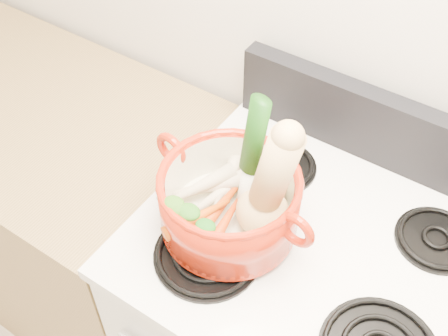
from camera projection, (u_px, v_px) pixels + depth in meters
The scene contains 21 objects.
wall_back at pixel (427, 23), 1.12m from camera, with size 3.50×0.02×2.60m, color beige.
cooktop at pixel (324, 249), 1.19m from camera, with size 0.78×0.67×0.03m, color silver.
control_backsplash at pixel (389, 132), 1.28m from camera, with size 0.76×0.05×0.18m, color black.
counter_left at pixel (29, 187), 1.95m from camera, with size 1.36×0.65×0.90m, color olive.
burner_front_left at pixel (207, 254), 1.15m from camera, with size 0.22×0.22×0.02m, color black.
burner_back_left at pixel (280, 165), 1.32m from camera, with size 0.17×0.17×0.02m, color black.
burner_back_right at pixel (437, 238), 1.18m from camera, with size 0.17×0.17×0.02m, color black.
dutch_oven at pixel (229, 202), 1.14m from camera, with size 0.29×0.29×0.14m, color #A21E0A.
pot_handle_left at pixel (171, 149), 1.18m from camera, with size 0.08×0.08×0.02m, color #A21E0A.
pot_handle_right at pixel (296, 230), 1.04m from camera, with size 0.08×0.08×0.02m, color #A21E0A.
squash at pixel (271, 185), 1.05m from camera, with size 0.12×0.12×0.28m, color #D8B56E, non-canonical shape.
leek at pixel (250, 161), 1.07m from camera, with size 0.05×0.05×0.30m, color white.
ginger at pixel (258, 187), 1.19m from camera, with size 0.09×0.07×0.05m, color #D9C385.
parsnip_0 at pixel (218, 194), 1.19m from camera, with size 0.04×0.04×0.20m, color beige.
parsnip_1 at pixel (205, 186), 1.19m from camera, with size 0.04×0.04×0.21m, color beige.
parsnip_2 at pixel (228, 176), 1.21m from camera, with size 0.04×0.04×0.18m, color beige.
parsnip_3 at pixel (197, 187), 1.17m from camera, with size 0.04×0.04×0.18m, color beige.
carrot_0 at pixel (217, 212), 1.15m from camera, with size 0.04×0.04×0.18m, color #C14809.
carrot_1 at pixel (205, 219), 1.14m from camera, with size 0.03×0.03×0.13m, color #BB3A09.
carrot_2 at pixel (223, 226), 1.12m from camera, with size 0.03×0.03×0.16m, color #BC3509.
carrot_3 at pixel (197, 218), 1.13m from camera, with size 0.03×0.03×0.15m, color #BB4209.
Camera 1 is at (0.20, 0.71, 1.93)m, focal length 45.00 mm.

